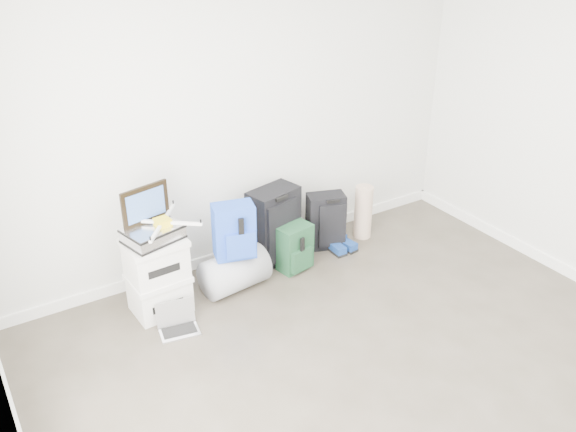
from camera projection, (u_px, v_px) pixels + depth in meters
ground at (431, 424)px, 3.88m from camera, size 5.00×5.00×0.00m
room_envelope at (465, 175)px, 3.10m from camera, size 4.52×5.02×2.71m
boxes_stack at (158, 276)px, 4.82m from camera, size 0.47×0.39×0.65m
briefcase at (153, 234)px, 4.64m from camera, size 0.47×0.39×0.12m
painting at (145, 204)px, 4.62m from camera, size 0.39×0.11×0.30m
drone at (163, 222)px, 4.62m from camera, size 0.50×0.50×0.05m
duffel_bag at (235, 271)px, 5.16m from camera, size 0.58×0.40×0.34m
blue_backpack at (235, 232)px, 4.96m from camera, size 0.37×0.31×0.47m
large_suitcase at (274, 225)px, 5.50m from camera, size 0.50×0.39×0.71m
green_backpack at (295, 249)px, 5.42m from camera, size 0.33×0.27×0.43m
carry_on at (326, 221)px, 5.75m from camera, size 0.39×0.32×0.54m
shoes at (340, 246)px, 5.79m from camera, size 0.24×0.27×0.09m
rolled_rug at (363, 212)px, 5.93m from camera, size 0.17×0.17×0.53m
laptop at (178, 323)px, 4.72m from camera, size 0.33×0.26×0.21m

